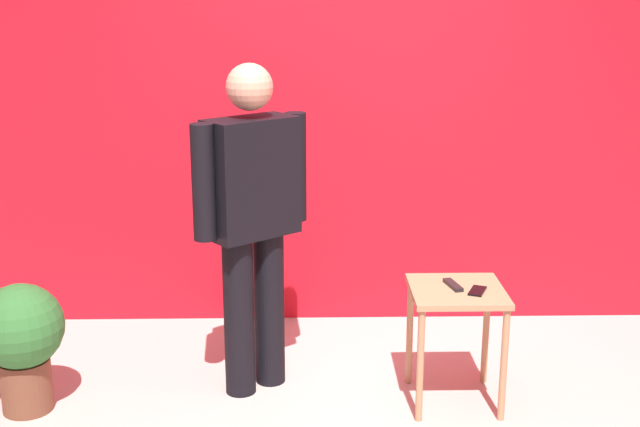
{
  "coord_description": "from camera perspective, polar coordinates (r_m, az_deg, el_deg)",
  "views": [
    {
      "loc": [
        -0.2,
        -3.61,
        2.14
      ],
      "look_at": [
        -0.12,
        0.55,
        1.0
      ],
      "focal_mm": 46.77,
      "sensor_mm": 36.0,
      "label": 1
    }
  ],
  "objects": [
    {
      "name": "back_wall_red",
      "position": [
        5.31,
        1.06,
        6.74
      ],
      "size": [
        6.17,
        0.12,
        2.7
      ],
      "primitive_type": "cube",
      "color": "red",
      "rests_on": "ground_plane"
    },
    {
      "name": "standing_person",
      "position": [
        4.37,
        -4.67,
        0.02
      ],
      "size": [
        0.62,
        0.52,
        1.77
      ],
      "color": "black",
      "rests_on": "ground_plane"
    },
    {
      "name": "side_table",
      "position": [
        4.41,
        9.32,
        -6.48
      ],
      "size": [
        0.48,
        0.48,
        0.64
      ],
      "color": "tan",
      "rests_on": "ground_plane"
    },
    {
      "name": "cell_phone",
      "position": [
        4.34,
        10.72,
        -5.23
      ],
      "size": [
        0.12,
        0.16,
        0.01
      ],
      "primitive_type": "cube",
      "rotation": [
        0.0,
        0.0,
        -0.41
      ],
      "color": "black",
      "rests_on": "side_table"
    },
    {
      "name": "potted_plant",
      "position": [
        4.57,
        -19.74,
        -7.96
      ],
      "size": [
        0.44,
        0.44,
        0.69
      ],
      "color": "brown",
      "rests_on": "ground_plane"
    },
    {
      "name": "tv_remote",
      "position": [
        4.38,
        9.09,
        -4.85
      ],
      "size": [
        0.08,
        0.18,
        0.02
      ],
      "primitive_type": "cube",
      "rotation": [
        0.0,
        0.0,
        0.24
      ],
      "color": "black",
      "rests_on": "side_table"
    }
  ]
}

